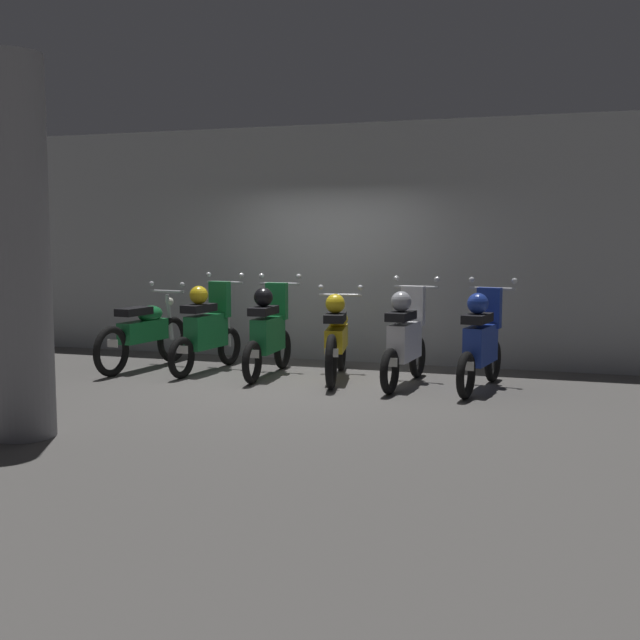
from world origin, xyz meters
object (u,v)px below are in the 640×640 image
motorbike_slot_0 (145,332)px  motorbike_slot_3 (337,337)px  motorbike_slot_4 (405,338)px  support_pillar (18,249)px  motorbike_slot_1 (207,329)px  motorbike_slot_2 (269,332)px  motorbike_slot_5 (481,341)px

motorbike_slot_0 → motorbike_slot_3: size_ratio=1.01×
motorbike_slot_4 → support_pillar: support_pillar is taller
motorbike_slot_1 → support_pillar: 3.77m
motorbike_slot_0 → support_pillar: (0.83, -3.53, 1.18)m
motorbike_slot_2 → motorbike_slot_4: same height
motorbike_slot_0 → motorbike_slot_3: same height
motorbike_slot_3 → motorbike_slot_2: bearing=-177.6°
motorbike_slot_2 → support_pillar: bearing=-105.2°
motorbike_slot_2 → motorbike_slot_4: (1.79, -0.11, 0.00)m
motorbike_slot_1 → motorbike_slot_2: size_ratio=1.00×
motorbike_slot_5 → support_pillar: bearing=-136.9°
motorbike_slot_2 → motorbike_slot_0: bearing=-179.7°
support_pillar → motorbike_slot_3: bearing=62.6°
motorbike_slot_5 → motorbike_slot_2: bearing=177.4°
motorbike_slot_5 → support_pillar: size_ratio=0.50×
motorbike_slot_4 → motorbike_slot_0: bearing=178.4°
motorbike_slot_3 → support_pillar: 4.19m
motorbike_slot_1 → motorbike_slot_3: 1.79m
motorbike_slot_1 → motorbike_slot_3: (1.79, -0.02, -0.04)m
motorbike_slot_1 → support_pillar: bearing=-91.1°
motorbike_slot_3 → motorbike_slot_4: motorbike_slot_4 is taller
motorbike_slot_1 → motorbike_slot_2: 0.89m
motorbike_slot_2 → motorbike_slot_4: bearing=-3.6°
motorbike_slot_2 → motorbike_slot_5: (2.69, -0.12, 0.00)m
motorbike_slot_1 → motorbike_slot_2: same height
motorbike_slot_1 → motorbike_slot_4: 2.69m
motorbike_slot_1 → motorbike_slot_5: size_ratio=1.00×
motorbike_slot_2 → motorbike_slot_3: bearing=2.4°
motorbike_slot_0 → support_pillar: 3.81m
motorbike_slot_0 → motorbike_slot_4: bearing=-1.6°
motorbike_slot_2 → motorbike_slot_4: 1.80m
motorbike_slot_3 → motorbike_slot_5: size_ratio=1.15×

